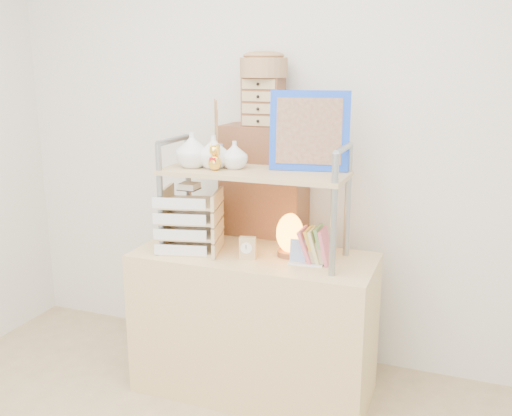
{
  "coord_description": "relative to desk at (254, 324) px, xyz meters",
  "views": [
    {
      "loc": [
        0.96,
        -1.31,
        1.67
      ],
      "look_at": [
        0.01,
        1.2,
        0.99
      ],
      "focal_mm": 40.0,
      "sensor_mm": 36.0,
      "label": 1
    }
  ],
  "objects": [
    {
      "name": "room_shell",
      "position": [
        0.0,
        -0.81,
        1.32
      ],
      "size": [
        3.42,
        3.41,
        2.61
      ],
      "color": "silver",
      "rests_on": "ground"
    },
    {
      "name": "desk",
      "position": [
        0.0,
        0.0,
        0.0
      ],
      "size": [
        1.2,
        0.5,
        0.75
      ],
      "primitive_type": "cube",
      "color": "tan",
      "rests_on": "ground"
    },
    {
      "name": "cabinet",
      "position": [
        -0.08,
        0.37,
        0.3
      ],
      "size": [
        0.46,
        0.25,
        1.35
      ],
      "primitive_type": "cube",
      "rotation": [
        0.0,
        0.0,
        -0.02
      ],
      "color": "brown",
      "rests_on": "ground"
    },
    {
      "name": "hutch",
      "position": [
        -0.06,
        0.01,
        0.82
      ],
      "size": [
        0.9,
        0.34,
        0.8
      ],
      "color": "gray",
      "rests_on": "desk"
    },
    {
      "name": "letter_tray",
      "position": [
        -0.32,
        -0.05,
        0.51
      ],
      "size": [
        0.34,
        0.33,
        0.35
      ],
      "color": "tan",
      "rests_on": "desk"
    },
    {
      "name": "salt_lamp",
      "position": [
        0.17,
        0.04,
        0.48
      ],
      "size": [
        0.14,
        0.13,
        0.21
      ],
      "color": "brown",
      "rests_on": "desk"
    },
    {
      "name": "desk_clock",
      "position": [
        -0.0,
        -0.07,
        0.43
      ],
      "size": [
        0.08,
        0.05,
        0.11
      ],
      "color": "tan",
      "rests_on": "desk"
    },
    {
      "name": "postcard_stand",
      "position": [
        0.28,
        -0.05,
        0.41
      ],
      "size": [
        0.17,
        0.06,
        0.12
      ],
      "color": "white",
      "rests_on": "desk"
    },
    {
      "name": "drawer_chest",
      "position": [
        -0.08,
        0.35,
        1.1
      ],
      "size": [
        0.2,
        0.16,
        0.25
      ],
      "color": "brown",
      "rests_on": "cabinet"
    },
    {
      "name": "woven_basket",
      "position": [
        -0.08,
        0.35,
        1.28
      ],
      "size": [
        0.25,
        0.25,
        0.1
      ],
      "primitive_type": "cylinder",
      "color": "#906641",
      "rests_on": "drawer_chest"
    }
  ]
}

